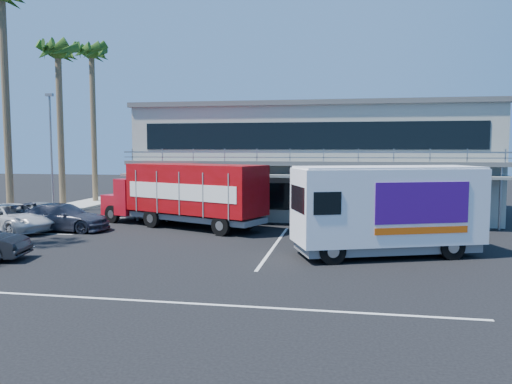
# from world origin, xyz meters

# --- Properties ---
(ground) EXTENTS (120.00, 120.00, 0.00)m
(ground) POSITION_xyz_m (0.00, 0.00, 0.00)
(ground) COLOR black
(ground) RESTS_ON ground
(building) EXTENTS (22.40, 12.00, 7.30)m
(building) POSITION_xyz_m (3.00, 14.94, 3.66)
(building) COLOR #A5A99B
(building) RESTS_ON ground
(palm_d) EXTENTS (2.80, 2.80, 14.75)m
(palm_d) POSITION_xyz_m (-15.20, 8.00, 12.80)
(palm_d) COLOR brown
(palm_d) RESTS_ON ground
(palm_e) EXTENTS (2.80, 2.80, 12.25)m
(palm_e) POSITION_xyz_m (-14.70, 13.00, 10.57)
(palm_e) COLOR brown
(palm_e) RESTS_ON ground
(palm_f) EXTENTS (2.80, 2.80, 13.25)m
(palm_f) POSITION_xyz_m (-15.10, 18.50, 11.47)
(palm_f) COLOR brown
(palm_f) RESTS_ON ground
(light_pole_far) EXTENTS (0.50, 0.25, 8.09)m
(light_pole_far) POSITION_xyz_m (-14.20, 11.00, 4.50)
(light_pole_far) COLOR gray
(light_pole_far) RESTS_ON ground
(red_truck) EXTENTS (10.74, 6.44, 3.58)m
(red_truck) POSITION_xyz_m (-3.73, 7.39, 1.97)
(red_truck) COLOR #A30D18
(red_truck) RESTS_ON ground
(white_van) EXTENTS (8.06, 5.04, 3.73)m
(white_van) POSITION_xyz_m (6.87, 1.63, 1.98)
(white_van) COLOR white
(white_van) RESTS_ON ground
(parked_car_c) EXTENTS (5.86, 4.11, 1.49)m
(parked_car_c) POSITION_xyz_m (-12.50, 4.40, 0.74)
(parked_car_c) COLOR silver
(parked_car_c) RESTS_ON ground
(parked_car_d) EXTENTS (5.06, 2.07, 1.47)m
(parked_car_d) POSITION_xyz_m (-9.91, 5.13, 0.73)
(parked_car_d) COLOR #323442
(parked_car_d) RESTS_ON ground
(parked_car_e) EXTENTS (4.34, 2.67, 1.38)m
(parked_car_e) POSITION_xyz_m (-12.50, 7.20, 0.69)
(parked_car_e) COLOR gray
(parked_car_e) RESTS_ON ground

